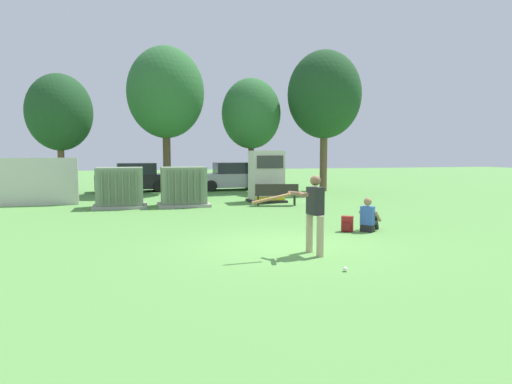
# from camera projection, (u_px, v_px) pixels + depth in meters

# --- Properties ---
(ground_plane) EXTENTS (96.00, 96.00, 0.00)m
(ground_plane) POSITION_uv_depth(u_px,v_px,m) (288.00, 247.00, 10.75)
(ground_plane) COLOR #5B9947
(fence_panel) EXTENTS (4.80, 0.12, 2.00)m
(fence_panel) POSITION_uv_depth(u_px,v_px,m) (16.00, 182.00, 18.72)
(fence_panel) COLOR beige
(fence_panel) RESTS_ON ground
(transformer_west) EXTENTS (2.10, 1.70, 1.62)m
(transformer_west) POSITION_uv_depth(u_px,v_px,m) (120.00, 188.00, 18.30)
(transformer_west) COLOR #9E9B93
(transformer_west) RESTS_ON ground
(transformer_mid_west) EXTENTS (2.10, 1.70, 1.62)m
(transformer_mid_west) POSITION_uv_depth(u_px,v_px,m) (183.00, 187.00, 18.82)
(transformer_mid_west) COLOR #9E9B93
(transformer_mid_west) RESTS_ON ground
(generator_enclosure) EXTENTS (1.60, 1.40, 2.30)m
(generator_enclosure) POSITION_uv_depth(u_px,v_px,m) (266.00, 177.00, 20.35)
(generator_enclosure) COLOR #262626
(generator_enclosure) RESTS_ON ground
(park_bench) EXTENTS (1.84, 0.76, 0.92)m
(park_bench) POSITION_uv_depth(u_px,v_px,m) (277.00, 193.00, 18.89)
(park_bench) COLOR #2D2823
(park_bench) RESTS_ON ground
(batter) EXTENTS (1.62, 0.73, 1.74)m
(batter) POSITION_uv_depth(u_px,v_px,m) (313.00, 210.00, 9.85)
(batter) COLOR tan
(batter) RESTS_ON ground
(sports_ball) EXTENTS (0.09, 0.09, 0.09)m
(sports_ball) POSITION_uv_depth(u_px,v_px,m) (345.00, 269.00, 8.50)
(sports_ball) COLOR white
(sports_ball) RESTS_ON ground
(seated_spectator) EXTENTS (0.75, 0.73, 0.96)m
(seated_spectator) POSITION_uv_depth(u_px,v_px,m) (369.00, 218.00, 12.82)
(seated_spectator) COLOR black
(seated_spectator) RESTS_ON ground
(backpack) EXTENTS (0.38, 0.36, 0.44)m
(backpack) POSITION_uv_depth(u_px,v_px,m) (347.00, 224.00, 12.75)
(backpack) COLOR maroon
(backpack) RESTS_ON ground
(tree_left) EXTENTS (3.19, 3.19, 6.09)m
(tree_left) POSITION_uv_depth(u_px,v_px,m) (59.00, 113.00, 22.41)
(tree_left) COLOR brown
(tree_left) RESTS_ON ground
(tree_center_left) EXTENTS (4.13, 4.13, 7.89)m
(tree_center_left) POSITION_uv_depth(u_px,v_px,m) (166.00, 93.00, 24.41)
(tree_center_left) COLOR brown
(tree_center_left) RESTS_ON ground
(tree_center_right) EXTENTS (3.36, 3.36, 6.42)m
(tree_center_right) POSITION_uv_depth(u_px,v_px,m) (251.00, 114.00, 25.80)
(tree_center_right) COLOR #4C3828
(tree_center_right) RESTS_ON ground
(tree_right) EXTENTS (4.15, 4.15, 7.94)m
(tree_right) POSITION_uv_depth(u_px,v_px,m) (324.00, 95.00, 25.57)
(tree_right) COLOR brown
(tree_right) RESTS_ON ground
(parked_car_leftmost) EXTENTS (4.32, 2.16, 1.62)m
(parked_car_leftmost) POSITION_uv_depth(u_px,v_px,m) (134.00, 178.00, 25.62)
(parked_car_leftmost) COLOR black
(parked_car_leftmost) RESTS_ON ground
(parked_car_left_of_center) EXTENTS (4.26, 2.04, 1.62)m
(parked_car_left_of_center) POSITION_uv_depth(u_px,v_px,m) (231.00, 177.00, 26.86)
(parked_car_left_of_center) COLOR #B2B2B7
(parked_car_left_of_center) RESTS_ON ground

